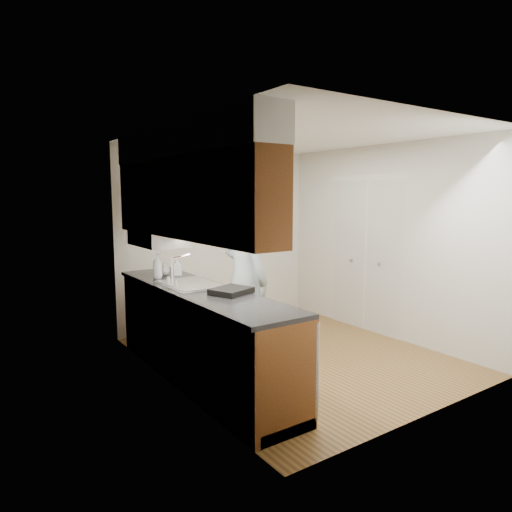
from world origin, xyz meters
The scene contains 14 objects.
floor centered at (0.00, 0.00, 0.00)m, with size 3.50×3.50×0.00m, color olive.
ceiling centered at (0.00, 0.00, 2.50)m, with size 3.50×3.50×0.00m, color white.
wall_left centered at (-1.50, 0.00, 1.25)m, with size 0.02×3.50×2.50m, color silver.
wall_right centered at (1.50, 0.00, 1.25)m, with size 0.02×3.50×2.50m, color silver.
wall_back centered at (0.00, 1.75, 1.25)m, with size 3.00×0.02×2.50m, color silver.
counter centered at (-1.20, 0.00, 0.49)m, with size 0.64×2.80×1.30m.
upper_cabinets centered at (-1.33, 0.05, 1.95)m, with size 0.47×2.80×1.21m.
closet_door centered at (1.49, 0.30, 1.02)m, with size 0.02×1.22×2.05m, color white.
floor_mat centered at (-0.59, 0.14, 0.01)m, with size 0.45×0.76×0.01m, color slate.
person centered at (-0.59, 0.14, 1.07)m, with size 0.75×0.50×2.11m, color #91A6B1.
soap_bottle_a centered at (-1.34, 0.75, 1.08)m, with size 0.11×0.11×0.28m, color white.
soap_bottle_b centered at (-1.07, 0.82, 1.05)m, with size 0.10×0.10×0.21m, color white.
soap_bottle_c centered at (-1.19, 0.89, 1.01)m, with size 0.12×0.12×0.15m, color white.
dish_rack centered at (-1.08, -0.39, 0.97)m, with size 0.35×0.29×0.05m, color black.
Camera 1 is at (-3.23, -3.95, 1.85)m, focal length 32.00 mm.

